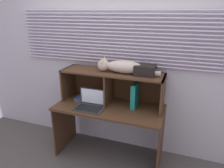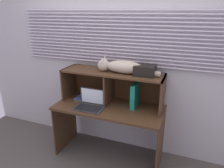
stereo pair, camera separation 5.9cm
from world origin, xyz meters
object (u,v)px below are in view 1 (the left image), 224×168
object	(u,v)px
cat	(121,67)
book_stack	(84,98)
binder_upright	(135,95)
storage_box	(145,70)
laptop	(91,104)

from	to	relation	value
cat	book_stack	bearing A→B (deg)	-179.84
cat	binder_upright	distance (m)	0.38
cat	storage_box	distance (m)	0.29
cat	laptop	xyz separation A→B (m)	(-0.32, -0.21, -0.45)
binder_upright	book_stack	size ratio (longest dim) A/B	1.21
binder_upright	book_stack	xyz separation A→B (m)	(-0.69, -0.00, -0.13)
cat	laptop	bearing A→B (deg)	-147.18
laptop	cat	bearing A→B (deg)	32.82
binder_upright	book_stack	bearing A→B (deg)	-179.88
laptop	book_stack	world-z (taller)	laptop
book_stack	cat	bearing A→B (deg)	0.16
cat	book_stack	xyz separation A→B (m)	(-0.51, -0.00, -0.47)
laptop	storage_box	distance (m)	0.77
cat	binder_upright	world-z (taller)	cat
binder_upright	book_stack	world-z (taller)	binder_upright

